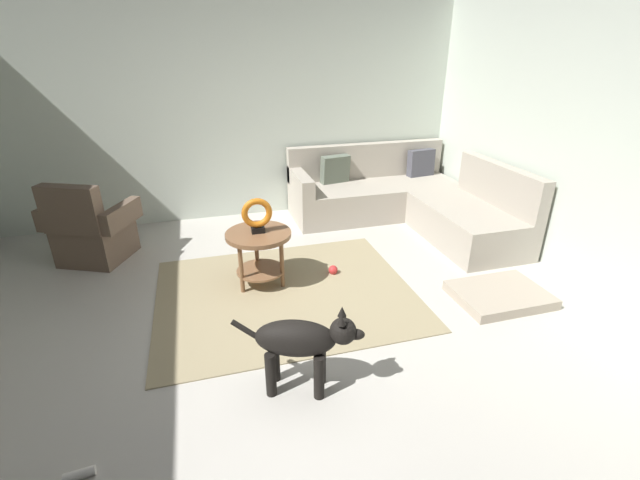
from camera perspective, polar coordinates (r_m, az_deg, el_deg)
ground_plane at (r=3.48m, az=-4.56°, el=-13.90°), size 6.00×6.00×0.10m
wall_back at (r=5.70m, az=-11.33°, el=16.35°), size 6.00×0.12×2.70m
wall_right at (r=4.42m, az=36.00°, el=10.06°), size 0.12×6.00×2.70m
area_rug at (r=4.04m, az=-4.52°, el=-6.99°), size 2.30×1.90×0.01m
sectional_couch at (r=5.62m, az=11.19°, el=5.09°), size 2.20×2.25×0.88m
armchair at (r=5.08m, az=-27.86°, el=0.95°), size 0.98×0.88×0.88m
side_table at (r=4.02m, az=-8.03°, el=-0.61°), size 0.60×0.60×0.54m
torus_sculpture at (r=3.91m, az=-8.28°, el=3.31°), size 0.28×0.08×0.33m
dog_bed_mat at (r=4.24m, az=22.53°, el=-6.68°), size 0.80×0.60×0.09m
dog at (r=2.82m, az=-2.35°, el=-13.24°), size 0.81×0.39×0.63m
dog_toy_ball at (r=4.33m, az=1.73°, el=-3.95°), size 0.09×0.09×0.09m
dog_toy_rope at (r=2.90m, az=-29.07°, el=-25.33°), size 0.16×0.06×0.05m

